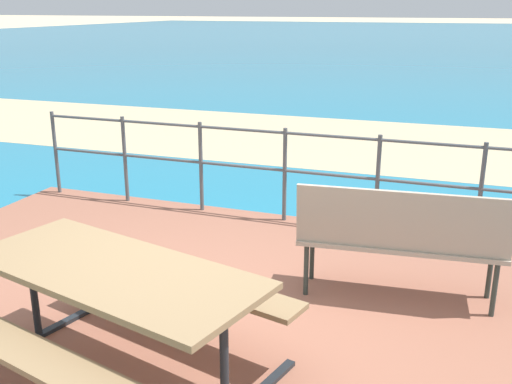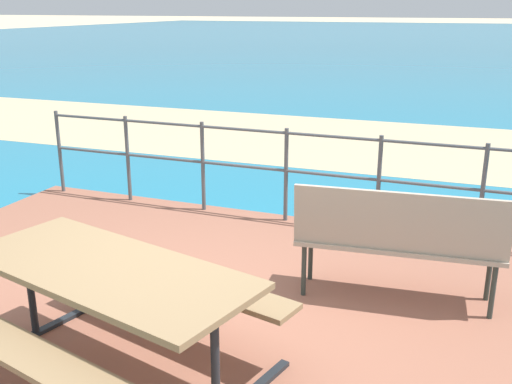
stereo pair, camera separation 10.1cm
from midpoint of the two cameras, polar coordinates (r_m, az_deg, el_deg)
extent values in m
plane|color=beige|center=(4.46, -6.78, -13.66)|extent=(240.00, 240.00, 0.00)
cube|color=#935B47|center=(4.44, -6.79, -13.33)|extent=(6.40, 5.20, 0.06)
cube|color=teal|center=(43.45, 19.19, 13.56)|extent=(90.00, 90.00, 0.01)
cube|color=tan|center=(10.58, 10.61, 4.71)|extent=(54.06, 5.00, 0.01)
cube|color=#8C704C|center=(3.66, -13.37, -7.26)|extent=(2.02, 1.23, 0.04)
cube|color=#8C704C|center=(3.48, -20.45, -14.37)|extent=(1.89, 0.71, 0.04)
cube|color=#8C704C|center=(4.14, -7.04, -7.97)|extent=(1.89, 0.71, 0.04)
cylinder|color=#1E2328|center=(4.42, -20.26, -8.73)|extent=(0.06, 0.06, 0.73)
cube|color=#1E2328|center=(4.58, -19.79, -12.69)|extent=(0.41, 1.40, 0.03)
cylinder|color=#1E2328|center=(3.34, -3.02, -16.61)|extent=(0.06, 0.06, 0.73)
cube|color=tan|center=(4.78, 14.07, -4.94)|extent=(1.61, 0.55, 0.04)
cube|color=tan|center=(4.52, 14.23, -2.81)|extent=(1.58, 0.22, 0.47)
cylinder|color=#2D3833|center=(5.05, 22.05, -7.30)|extent=(0.04, 0.04, 0.45)
cylinder|color=#2D3833|center=(4.78, 22.41, -8.76)|extent=(0.04, 0.04, 0.45)
cylinder|color=#2D3833|center=(5.06, 5.85, -5.99)|extent=(0.04, 0.04, 0.45)
cylinder|color=#2D3833|center=(4.79, 5.24, -7.38)|extent=(0.04, 0.04, 0.45)
cylinder|color=#4C5156|center=(7.72, -18.02, 3.71)|extent=(0.04, 0.04, 1.02)
cylinder|color=#4C5156|center=(7.15, -11.84, 3.15)|extent=(0.04, 0.04, 1.02)
cylinder|color=#4C5156|center=(6.68, -4.70, 2.45)|extent=(0.04, 0.04, 1.02)
cylinder|color=#4C5156|center=(6.32, 3.37, 1.62)|extent=(0.04, 0.04, 1.02)
cylinder|color=#4C5156|center=(6.11, 12.17, 0.68)|extent=(0.04, 0.04, 1.02)
cylinder|color=#4C5156|center=(6.05, 21.38, -0.32)|extent=(0.04, 0.04, 1.02)
cylinder|color=#4C5156|center=(6.21, 3.44, 5.69)|extent=(5.90, 0.03, 0.03)
cylinder|color=#4C5156|center=(6.31, 3.37, 2.07)|extent=(5.90, 0.03, 0.03)
camera|label=1|loc=(0.05, -89.48, 0.16)|focal=41.55mm
camera|label=2|loc=(0.05, 90.52, -0.16)|focal=41.55mm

